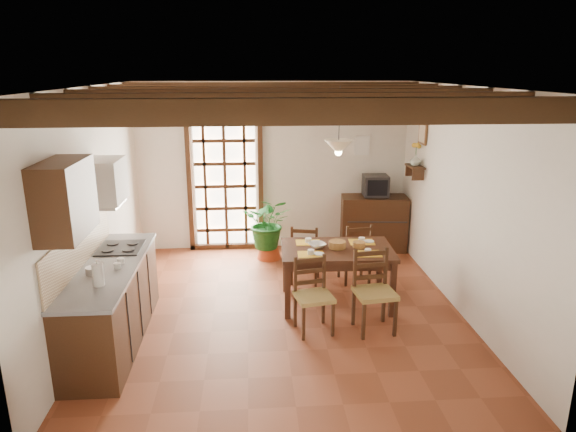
{
  "coord_description": "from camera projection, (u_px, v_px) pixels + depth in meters",
  "views": [
    {
      "loc": [
        -0.37,
        -5.98,
        3.01
      ],
      "look_at": [
        0.1,
        0.4,
        1.15
      ],
      "focal_mm": 32.0,
      "sensor_mm": 36.0,
      "label": 1
    }
  ],
  "objects": [
    {
      "name": "ground_plane",
      "position": [
        283.0,
        311.0,
        6.59
      ],
      "size": [
        5.0,
        5.0,
        0.0
      ],
      "primitive_type": "plane",
      "color": "brown"
    },
    {
      "name": "room_shell",
      "position": [
        282.0,
        172.0,
        6.09
      ],
      "size": [
        4.52,
        5.02,
        2.81
      ],
      "color": "silver",
      "rests_on": "ground_plane"
    },
    {
      "name": "ceiling_beams",
      "position": [
        282.0,
        96.0,
        5.84
      ],
      "size": [
        4.5,
        4.34,
        0.2
      ],
      "color": "black",
      "rests_on": "room_shell"
    },
    {
      "name": "french_door",
      "position": [
        225.0,
        182.0,
        8.55
      ],
      "size": [
        1.26,
        0.11,
        2.32
      ],
      "color": "white",
      "rests_on": "ground_plane"
    },
    {
      "name": "kitchen_counter",
      "position": [
        112.0,
        302.0,
        5.75
      ],
      "size": [
        0.64,
        2.25,
        1.38
      ],
      "color": "#341E10",
      "rests_on": "ground_plane"
    },
    {
      "name": "upper_cabinet",
      "position": [
        65.0,
        199.0,
        4.69
      ],
      "size": [
        0.35,
        0.8,
        0.7
      ],
      "primitive_type": "cube",
      "color": "#341E10",
      "rests_on": "room_shell"
    },
    {
      "name": "range_hood",
      "position": [
        105.0,
        182.0,
        5.92
      ],
      "size": [
        0.38,
        0.6,
        0.54
      ],
      "color": "white",
      "rests_on": "room_shell"
    },
    {
      "name": "counter_items",
      "position": [
        110.0,
        259.0,
        5.7
      ],
      "size": [
        0.5,
        1.43,
        0.25
      ],
      "color": "black",
      "rests_on": "kitchen_counter"
    },
    {
      "name": "dining_table",
      "position": [
        337.0,
        255.0,
        6.62
      ],
      "size": [
        1.46,
        0.97,
        0.77
      ],
      "rotation": [
        0.0,
        0.0,
        -0.04
      ],
      "color": "#3B1F13",
      "rests_on": "ground_plane"
    },
    {
      "name": "chair_near_left",
      "position": [
        313.0,
        309.0,
        6.01
      ],
      "size": [
        0.48,
        0.47,
        0.9
      ],
      "rotation": [
        0.0,
        0.0,
        0.2
      ],
      "color": "#A38745",
      "rests_on": "ground_plane"
    },
    {
      "name": "chair_near_right",
      "position": [
        374.0,
        306.0,
        6.03
      ],
      "size": [
        0.5,
        0.48,
        0.97
      ],
      "rotation": [
        0.0,
        0.0,
        0.13
      ],
      "color": "#A38745",
      "rests_on": "ground_plane"
    },
    {
      "name": "chair_far_left",
      "position": [
        305.0,
        264.0,
        7.42
      ],
      "size": [
        0.48,
        0.47,
        0.88
      ],
      "rotation": [
        0.0,
        0.0,
        2.91
      ],
      "color": "#A38745",
      "rests_on": "ground_plane"
    },
    {
      "name": "chair_far_right",
      "position": [
        354.0,
        263.0,
        7.44
      ],
      "size": [
        0.46,
        0.45,
        0.89
      ],
      "rotation": [
        0.0,
        0.0,
        3.28
      ],
      "color": "#A38745",
      "rests_on": "ground_plane"
    },
    {
      "name": "table_setting",
      "position": [
        337.0,
        245.0,
        6.58
      ],
      "size": [
        1.04,
        0.69,
        0.1
      ],
      "rotation": [
        0.0,
        0.0,
        -0.04
      ],
      "color": "gold",
      "rests_on": "dining_table"
    },
    {
      "name": "table_bowl",
      "position": [
        317.0,
        245.0,
        6.62
      ],
      "size": [
        0.29,
        0.29,
        0.05
      ],
      "primitive_type": "imported",
      "rotation": [
        0.0,
        0.0,
        0.43
      ],
      "color": "white",
      "rests_on": "dining_table"
    },
    {
      "name": "sideboard",
      "position": [
        374.0,
        223.0,
        8.72
      ],
      "size": [
        1.13,
        0.59,
        0.93
      ],
      "primitive_type": "cube",
      "rotation": [
        0.0,
        0.0,
        -0.09
      ],
      "color": "#341E10",
      "rests_on": "ground_plane"
    },
    {
      "name": "crt_tv",
      "position": [
        376.0,
        186.0,
        8.53
      ],
      "size": [
        0.42,
        0.39,
        0.35
      ],
      "rotation": [
        0.0,
        0.0,
        -0.05
      ],
      "color": "black",
      "rests_on": "sideboard"
    },
    {
      "name": "fuse_box",
      "position": [
        362.0,
        145.0,
        8.59
      ],
      "size": [
        0.25,
        0.03,
        0.32
      ],
      "primitive_type": "cube",
      "color": "white",
      "rests_on": "room_shell"
    },
    {
      "name": "plant_pot",
      "position": [
        269.0,
        252.0,
        8.38
      ],
      "size": [
        0.39,
        0.39,
        0.24
      ],
      "primitive_type": "cone",
      "color": "#973516",
      "rests_on": "ground_plane"
    },
    {
      "name": "potted_plant",
      "position": [
        269.0,
        225.0,
        8.25
      ],
      "size": [
        2.28,
        2.05,
        2.23
      ],
      "primitive_type": "imported",
      "rotation": [
        0.0,
        0.0,
        -0.18
      ],
      "color": "#144C19",
      "rests_on": "ground_plane"
    },
    {
      "name": "wall_shelf",
      "position": [
        415.0,
        169.0,
        7.86
      ],
      "size": [
        0.2,
        0.42,
        0.2
      ],
      "color": "#341E10",
      "rests_on": "room_shell"
    },
    {
      "name": "shelf_vase",
      "position": [
        415.0,
        160.0,
        7.82
      ],
      "size": [
        0.15,
        0.15,
        0.15
      ],
      "primitive_type": "imported",
      "color": "#B2BFB2",
      "rests_on": "wall_shelf"
    },
    {
      "name": "shelf_flowers",
      "position": [
        416.0,
        146.0,
        7.76
      ],
      "size": [
        0.14,
        0.14,
        0.36
      ],
      "color": "gold",
      "rests_on": "shelf_vase"
    },
    {
      "name": "framed_picture",
      "position": [
        423.0,
        134.0,
        7.71
      ],
      "size": [
        0.03,
        0.32,
        0.32
      ],
      "color": "brown",
      "rests_on": "room_shell"
    },
    {
      "name": "pendant_lamp",
      "position": [
        339.0,
        146.0,
        6.32
      ],
      "size": [
        0.36,
        0.36,
        0.84
      ],
      "color": "black",
      "rests_on": "room_shell"
    }
  ]
}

